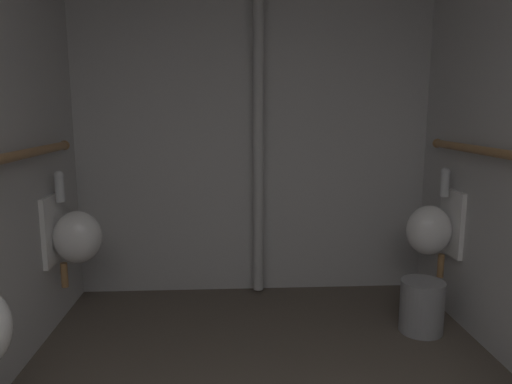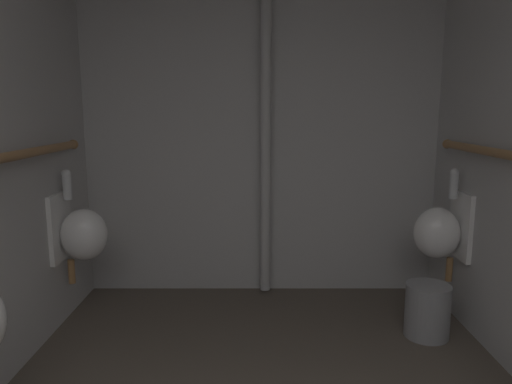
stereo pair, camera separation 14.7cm
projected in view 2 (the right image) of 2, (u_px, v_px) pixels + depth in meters
name	position (u px, v px, depth m)	size (l,w,h in m)	color
wall_back	(262.00, 122.00, 3.55)	(2.76, 0.06, 2.60)	#BBB9B8
urinal_left_far	(82.00, 233.00, 3.07)	(0.32, 0.30, 0.76)	white
urinal_right_far	(441.00, 231.00, 3.10)	(0.32, 0.30, 0.76)	white
standpipe_back_wall	(266.00, 122.00, 3.44)	(0.08, 0.08, 2.55)	#BBB9B8
waste_bin	(428.00, 311.00, 2.93)	(0.27, 0.27, 0.33)	gray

